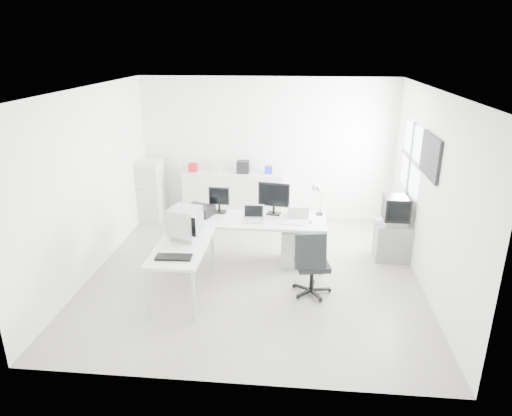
# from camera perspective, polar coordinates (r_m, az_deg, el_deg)

# --- Properties ---
(floor) EXTENTS (5.00, 5.00, 0.01)m
(floor) POSITION_cam_1_polar(r_m,az_deg,el_deg) (7.25, -0.15, -7.99)
(floor) COLOR beige
(floor) RESTS_ON ground
(ceiling) EXTENTS (5.00, 5.00, 0.01)m
(ceiling) POSITION_cam_1_polar(r_m,az_deg,el_deg) (6.42, -0.18, 14.63)
(ceiling) COLOR white
(ceiling) RESTS_ON back_wall
(back_wall) EXTENTS (5.00, 0.02, 2.80)m
(back_wall) POSITION_cam_1_polar(r_m,az_deg,el_deg) (9.11, 1.41, 7.33)
(back_wall) COLOR white
(back_wall) RESTS_ON floor
(left_wall) EXTENTS (0.02, 5.00, 2.80)m
(left_wall) POSITION_cam_1_polar(r_m,az_deg,el_deg) (7.37, -19.92, 3.03)
(left_wall) COLOR white
(left_wall) RESTS_ON floor
(right_wall) EXTENTS (0.02, 5.00, 2.80)m
(right_wall) POSITION_cam_1_polar(r_m,az_deg,el_deg) (6.93, 20.89, 1.86)
(right_wall) COLOR white
(right_wall) RESTS_ON floor
(window) EXTENTS (0.02, 1.20, 1.10)m
(window) POSITION_cam_1_polar(r_m,az_deg,el_deg) (7.99, 18.83, 5.91)
(window) COLOR white
(window) RESTS_ON right_wall
(wall_picture) EXTENTS (0.04, 0.90, 0.60)m
(wall_picture) POSITION_cam_1_polar(r_m,az_deg,el_deg) (6.88, 20.96, 6.08)
(wall_picture) COLOR black
(wall_picture) RESTS_ON right_wall
(main_desk) EXTENTS (2.40, 0.80, 0.75)m
(main_desk) POSITION_cam_1_polar(r_m,az_deg,el_deg) (7.42, -0.64, -4.05)
(main_desk) COLOR silver
(main_desk) RESTS_ON floor
(side_desk) EXTENTS (0.70, 1.40, 0.75)m
(side_desk) POSITION_cam_1_polar(r_m,az_deg,el_deg) (6.59, -9.12, -7.60)
(side_desk) COLOR silver
(side_desk) RESTS_ON floor
(drawer_pedestal) EXTENTS (0.40, 0.50, 0.60)m
(drawer_pedestal) POSITION_cam_1_polar(r_m,az_deg,el_deg) (7.46, 4.77, -4.62)
(drawer_pedestal) COLOR silver
(drawer_pedestal) RESTS_ON floor
(inkjet_printer) EXTENTS (0.51, 0.45, 0.15)m
(inkjet_printer) POSITION_cam_1_polar(r_m,az_deg,el_deg) (7.48, -7.06, -0.30)
(inkjet_printer) COLOR black
(inkjet_printer) RESTS_ON main_desk
(lcd_monitor_small) EXTENTS (0.35, 0.22, 0.42)m
(lcd_monitor_small) POSITION_cam_1_polar(r_m,az_deg,el_deg) (7.51, -4.63, 0.99)
(lcd_monitor_small) COLOR black
(lcd_monitor_small) RESTS_ON main_desk
(lcd_monitor_large) EXTENTS (0.55, 0.30, 0.54)m
(lcd_monitor_large) POSITION_cam_1_polar(r_m,az_deg,el_deg) (7.39, 2.24, 1.19)
(lcd_monitor_large) COLOR black
(lcd_monitor_large) RESTS_ON main_desk
(laptop) EXTENTS (0.34, 0.35, 0.22)m
(laptop) POSITION_cam_1_polar(r_m,az_deg,el_deg) (7.14, -0.35, -0.84)
(laptop) COLOR #B7B7BA
(laptop) RESTS_ON main_desk
(white_keyboard) EXTENTS (0.39, 0.15, 0.02)m
(white_keyboard) POSITION_cam_1_polar(r_m,az_deg,el_deg) (7.10, 4.44, -1.92)
(white_keyboard) COLOR silver
(white_keyboard) RESTS_ON main_desk
(white_mouse) EXTENTS (0.07, 0.07, 0.07)m
(white_mouse) POSITION_cam_1_polar(r_m,az_deg,el_deg) (7.14, 6.86, -1.66)
(white_mouse) COLOR silver
(white_mouse) RESTS_ON main_desk
(laser_printer) EXTENTS (0.35, 0.30, 0.19)m
(laser_printer) POSITION_cam_1_polar(r_m,az_deg,el_deg) (7.41, 5.30, -0.27)
(laser_printer) COLOR #B3B3B3
(laser_printer) RESTS_ON main_desk
(desk_lamp) EXTENTS (0.22, 0.22, 0.53)m
(desk_lamp) POSITION_cam_1_polar(r_m,az_deg,el_deg) (7.44, 8.04, 1.08)
(desk_lamp) COLOR silver
(desk_lamp) RESTS_ON main_desk
(crt_monitor) EXTENTS (0.43, 0.43, 0.41)m
(crt_monitor) POSITION_cam_1_polar(r_m,az_deg,el_deg) (6.57, -8.86, -2.13)
(crt_monitor) COLOR #B7B7BA
(crt_monitor) RESTS_ON side_desk
(black_keyboard) EXTENTS (0.48, 0.21, 0.03)m
(black_keyboard) POSITION_cam_1_polar(r_m,az_deg,el_deg) (6.08, -10.24, -6.07)
(black_keyboard) COLOR black
(black_keyboard) RESTS_ON side_desk
(office_chair) EXTENTS (0.68, 0.68, 1.01)m
(office_chair) POSITION_cam_1_polar(r_m,az_deg,el_deg) (6.50, 7.07, -6.64)
(office_chair) COLOR #242629
(office_chair) RESTS_ON floor
(tv_cabinet) EXTENTS (0.57, 0.47, 0.62)m
(tv_cabinet) POSITION_cam_1_polar(r_m,az_deg,el_deg) (7.88, 16.69, -3.97)
(tv_cabinet) COLOR gray
(tv_cabinet) RESTS_ON floor
(crt_tv) EXTENTS (0.50, 0.48, 0.45)m
(crt_tv) POSITION_cam_1_polar(r_m,az_deg,el_deg) (7.69, 17.09, -0.31)
(crt_tv) COLOR black
(crt_tv) RESTS_ON tv_cabinet
(sideboard) EXTENTS (1.97, 0.49, 0.98)m
(sideboard) POSITION_cam_1_polar(r_m,az_deg,el_deg) (9.17, -2.84, 1.50)
(sideboard) COLOR silver
(sideboard) RESTS_ON floor
(clutter_box_a) EXTENTS (0.17, 0.15, 0.16)m
(clutter_box_a) POSITION_cam_1_polar(r_m,az_deg,el_deg) (9.16, -7.88, 5.05)
(clutter_box_a) COLOR #B31922
(clutter_box_a) RESTS_ON sideboard
(clutter_box_b) EXTENTS (0.15, 0.13, 0.13)m
(clutter_box_b) POSITION_cam_1_polar(r_m,az_deg,el_deg) (9.06, -4.78, 4.91)
(clutter_box_b) COLOR silver
(clutter_box_b) RESTS_ON sideboard
(clutter_box_c) EXTENTS (0.25, 0.22, 0.24)m
(clutter_box_c) POSITION_cam_1_polar(r_m,az_deg,el_deg) (8.97, -1.64, 5.17)
(clutter_box_c) COLOR black
(clutter_box_c) RESTS_ON sideboard
(clutter_box_d) EXTENTS (0.16, 0.15, 0.15)m
(clutter_box_d) POSITION_cam_1_polar(r_m,az_deg,el_deg) (8.94, 1.56, 4.80)
(clutter_box_d) COLOR #1831AC
(clutter_box_d) RESTS_ON sideboard
(clutter_bottle) EXTENTS (0.07, 0.07, 0.22)m
(clutter_bottle) POSITION_cam_1_polar(r_m,az_deg,el_deg) (9.26, -9.65, 5.30)
(clutter_bottle) COLOR silver
(clutter_bottle) RESTS_ON sideboard
(filing_cabinet) EXTENTS (0.43, 0.52, 1.24)m
(filing_cabinet) POSITION_cam_1_polar(r_m,az_deg,el_deg) (9.33, -12.97, 2.14)
(filing_cabinet) COLOR silver
(filing_cabinet) RESTS_ON floor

